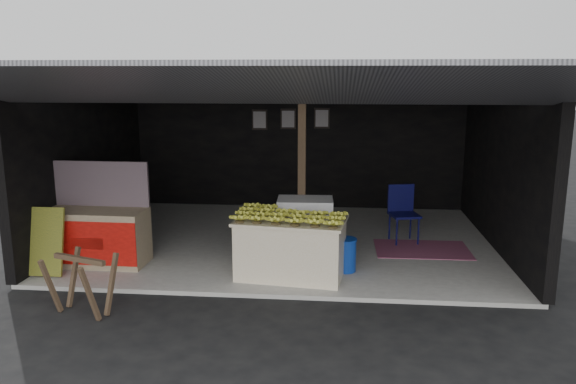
# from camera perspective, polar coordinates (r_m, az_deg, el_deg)

# --- Properties ---
(ground) EXTENTS (80.00, 80.00, 0.00)m
(ground) POSITION_cam_1_polar(r_m,az_deg,el_deg) (7.40, -2.05, -10.80)
(ground) COLOR black
(ground) RESTS_ON ground
(concrete_slab) EXTENTS (7.00, 5.00, 0.06)m
(concrete_slab) POSITION_cam_1_polar(r_m,az_deg,el_deg) (9.73, -0.14, -4.95)
(concrete_slab) COLOR gray
(concrete_slab) RESTS_ON ground
(shophouse) EXTENTS (7.40, 7.29, 3.02)m
(shophouse) POSITION_cam_1_polar(r_m,az_deg,el_deg) (9.65, 0.04, 7.45)
(shophouse) COLOR black
(shophouse) RESTS_ON ground
(banana_table) EXTENTS (1.60, 1.10, 0.83)m
(banana_table) POSITION_cam_1_polar(r_m,az_deg,el_deg) (7.89, 0.32, -5.64)
(banana_table) COLOR silver
(banana_table) RESTS_ON concrete_slab
(banana_pile) EXTENTS (1.48, 0.99, 0.16)m
(banana_pile) POSITION_cam_1_polar(r_m,az_deg,el_deg) (7.75, 0.32, -2.16)
(banana_pile) COLOR yellow
(banana_pile) RESTS_ON banana_table
(white_crate) EXTENTS (0.87, 0.61, 0.93)m
(white_crate) POSITION_cam_1_polar(r_m,az_deg,el_deg) (8.64, 1.73, -3.72)
(white_crate) COLOR white
(white_crate) RESTS_ON concrete_slab
(neighbor_stall) EXTENTS (1.48, 0.69, 1.51)m
(neighbor_stall) POSITION_cam_1_polar(r_m,az_deg,el_deg) (8.85, -18.83, -4.04)
(neighbor_stall) COLOR #998466
(neighbor_stall) RESTS_ON concrete_slab
(green_signboard) EXTENTS (0.64, 0.28, 0.95)m
(green_signboard) POSITION_cam_1_polar(r_m,az_deg,el_deg) (8.66, -23.80, -4.61)
(green_signboard) COLOR black
(green_signboard) RESTS_ON concrete_slab
(sawhorse) EXTENTS (0.82, 0.82, 0.73)m
(sawhorse) POSITION_cam_1_polar(r_m,az_deg,el_deg) (7.22, -20.30, -8.23)
(sawhorse) COLOR #4C3726
(sawhorse) RESTS_ON ground
(water_barrel) EXTENTS (0.31, 0.31, 0.45)m
(water_barrel) POSITION_cam_1_polar(r_m,az_deg,el_deg) (8.17, 5.84, -6.46)
(water_barrel) COLOR #0D3399
(water_barrel) RESTS_ON concrete_slab
(plastic_chair) EXTENTS (0.55, 0.55, 0.96)m
(plastic_chair) POSITION_cam_1_polar(r_m,az_deg,el_deg) (9.67, 11.56, -1.63)
(plastic_chair) COLOR #0A0B3A
(plastic_chair) RESTS_ON concrete_slab
(magenta_rug) EXTENTS (1.51, 1.02, 0.01)m
(magenta_rug) POSITION_cam_1_polar(r_m,az_deg,el_deg) (9.40, 13.45, -5.67)
(magenta_rug) COLOR maroon
(magenta_rug) RESTS_ON concrete_slab
(picture_frames) EXTENTS (1.62, 0.04, 0.46)m
(picture_frames) POSITION_cam_1_polar(r_m,az_deg,el_deg) (11.74, 0.18, 7.43)
(picture_frames) COLOR black
(picture_frames) RESTS_ON shophouse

